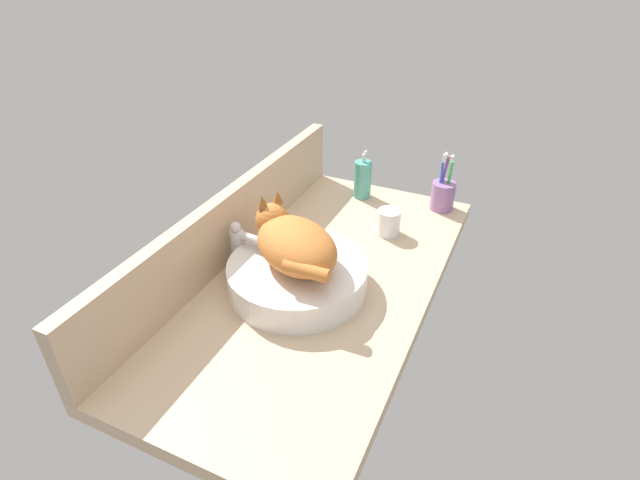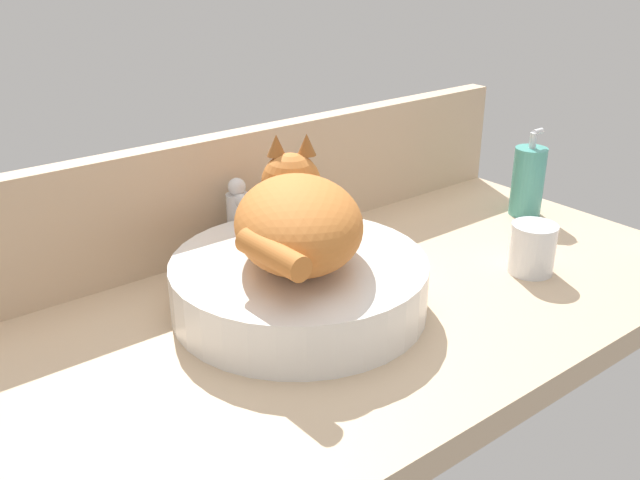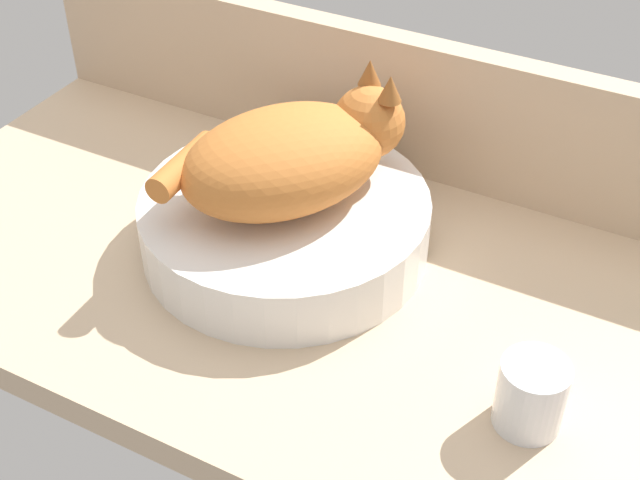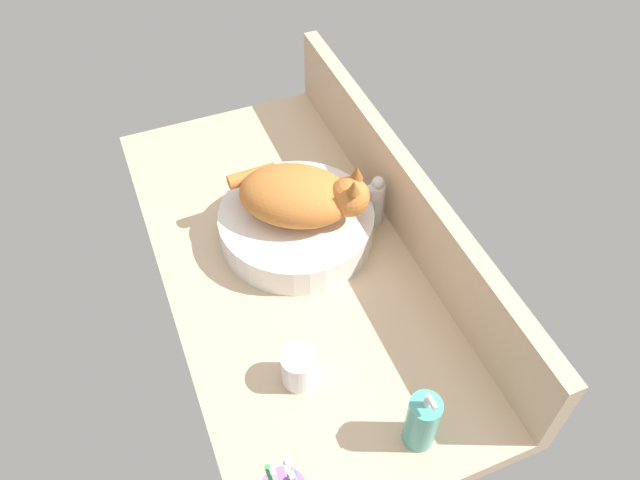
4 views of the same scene
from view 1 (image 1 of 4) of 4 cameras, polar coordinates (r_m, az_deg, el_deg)
name	(u,v)px [view 1 (image 1 of 4)]	position (r cm, az deg, el deg)	size (l,w,h in cm)	color
ground_plane	(319,284)	(132.59, -0.09, -5.05)	(114.86, 57.42, 4.00)	#D1B28E
backsplash_panel	(229,225)	(137.54, -10.33, 1.74)	(114.86, 3.60, 19.25)	#CCAD8C
sink_basin	(297,276)	(125.90, -2.59, -4.16)	(35.16, 35.16, 7.46)	white
cat	(293,242)	(121.41, -3.06, -0.26)	(27.77, 30.22, 14.00)	#CC7533
faucet	(241,244)	(133.03, -9.05, -0.46)	(4.07, 11.86, 13.60)	silver
soap_dispenser	(363,179)	(168.11, 4.91, 6.95)	(5.78, 5.78, 15.93)	teal
toothbrush_cup	(443,194)	(165.36, 13.85, 5.12)	(7.53, 7.53, 18.71)	#996BA8
water_glass	(389,224)	(149.31, 7.84, 1.87)	(6.93, 6.93, 7.79)	white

